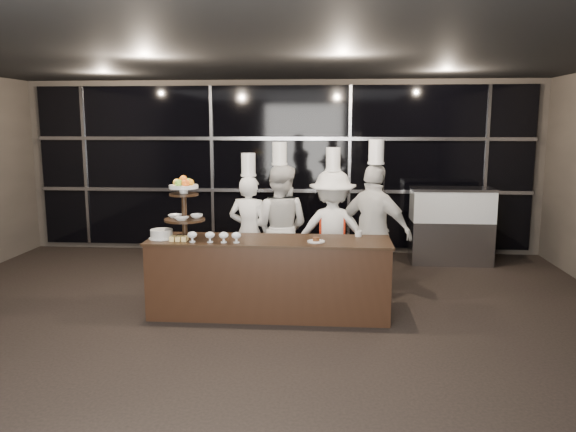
# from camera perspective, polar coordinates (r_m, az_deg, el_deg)

# --- Properties ---
(room) EXTENTS (10.00, 10.00, 10.00)m
(room) POSITION_cam_1_polar(r_m,az_deg,el_deg) (4.95, -5.98, 0.48)
(room) COLOR black
(room) RESTS_ON ground
(window_wall) EXTENTS (8.60, 0.10, 2.80)m
(window_wall) POSITION_cam_1_polar(r_m,az_deg,el_deg) (9.82, -0.80, 4.98)
(window_wall) COLOR black
(window_wall) RESTS_ON ground
(buffet_counter) EXTENTS (2.84, 0.74, 0.92)m
(buffet_counter) POSITION_cam_1_polar(r_m,az_deg,el_deg) (6.68, -1.92, -6.20)
(buffet_counter) COLOR black
(buffet_counter) RESTS_ON ground
(display_stand) EXTENTS (0.48, 0.48, 0.74)m
(display_stand) POSITION_cam_1_polar(r_m,az_deg,el_deg) (6.69, -10.51, 1.31)
(display_stand) COLOR black
(display_stand) RESTS_ON buffet_counter
(compotes) EXTENTS (0.62, 0.11, 0.12)m
(compotes) POSITION_cam_1_polar(r_m,az_deg,el_deg) (6.44, -7.38, -1.97)
(compotes) COLOR silver
(compotes) RESTS_ON buffet_counter
(layer_cake) EXTENTS (0.30, 0.30, 0.11)m
(layer_cake) POSITION_cam_1_polar(r_m,az_deg,el_deg) (6.77, -12.72, -1.80)
(layer_cake) COLOR white
(layer_cake) RESTS_ON buffet_counter
(pastry_squares) EXTENTS (0.19, 0.13, 0.05)m
(pastry_squares) POSITION_cam_1_polar(r_m,az_deg,el_deg) (6.61, -11.03, -2.26)
(pastry_squares) COLOR #F8D479
(pastry_squares) RESTS_ON buffet_counter
(small_plate) EXTENTS (0.20, 0.20, 0.05)m
(small_plate) POSITION_cam_1_polar(r_m,az_deg,el_deg) (6.44, 2.87, -2.51)
(small_plate) COLOR white
(small_plate) RESTS_ON buffet_counter
(chef_cup) EXTENTS (0.08, 0.08, 0.07)m
(chef_cup) POSITION_cam_1_polar(r_m,az_deg,el_deg) (6.78, 7.16, -1.78)
(chef_cup) COLOR white
(chef_cup) RESTS_ON buffet_counter
(display_case) EXTENTS (1.30, 0.57, 1.24)m
(display_case) POSITION_cam_1_polar(r_m,az_deg,el_deg) (9.45, 16.25, -0.56)
(display_case) COLOR #A5A5AA
(display_case) RESTS_ON ground
(chef_a) EXTENTS (0.64, 0.48, 1.87)m
(chef_a) POSITION_cam_1_polar(r_m,az_deg,el_deg) (7.67, -3.97, -1.48)
(chef_a) COLOR white
(chef_a) RESTS_ON ground
(chef_b) EXTENTS (0.95, 0.81, 2.02)m
(chef_b) POSITION_cam_1_polar(r_m,az_deg,el_deg) (7.67, -0.85, -1.04)
(chef_b) COLOR silver
(chef_b) RESTS_ON ground
(chef_c) EXTENTS (1.08, 0.63, 1.95)m
(chef_c) POSITION_cam_1_polar(r_m,az_deg,el_deg) (7.52, 4.51, -1.55)
(chef_c) COLOR white
(chef_c) RESTS_ON ground
(chef_d) EXTENTS (1.10, 0.92, 2.06)m
(chef_d) POSITION_cam_1_polar(r_m,az_deg,el_deg) (7.26, 8.75, -1.54)
(chef_d) COLOR silver
(chef_d) RESTS_ON ground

